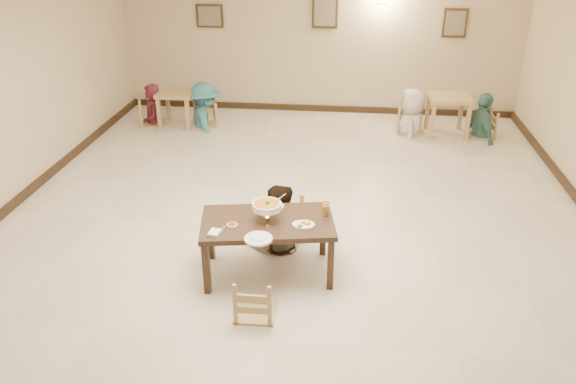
# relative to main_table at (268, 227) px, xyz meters

# --- Properties ---
(floor) EXTENTS (10.00, 10.00, 0.00)m
(floor) POSITION_rel_main_table_xyz_m (0.18, 1.05, -0.60)
(floor) COLOR beige
(floor) RESTS_ON ground
(wall_back) EXTENTS (10.00, 0.00, 10.00)m
(wall_back) POSITION_rel_main_table_xyz_m (0.18, 6.05, 0.90)
(wall_back) COLOR beige
(wall_back) RESTS_ON floor
(baseboard_back) EXTENTS (8.00, 0.06, 0.12)m
(baseboard_back) POSITION_rel_main_table_xyz_m (0.18, 6.02, -0.54)
(baseboard_back) COLOR #2F1F13
(baseboard_back) RESTS_ON floor
(baseboard_left) EXTENTS (0.06, 10.00, 0.12)m
(baseboard_left) POSITION_rel_main_table_xyz_m (-3.79, 1.05, -0.54)
(baseboard_left) COLOR #2F1F13
(baseboard_left) RESTS_ON floor
(picture_a) EXTENTS (0.55, 0.04, 0.45)m
(picture_a) POSITION_rel_main_table_xyz_m (-2.02, 6.01, 1.30)
(picture_a) COLOR #392915
(picture_a) RESTS_ON wall_back
(picture_b) EXTENTS (0.50, 0.04, 0.60)m
(picture_b) POSITION_rel_main_table_xyz_m (0.28, 6.01, 1.40)
(picture_b) COLOR #392915
(picture_b) RESTS_ON wall_back
(picture_c) EXTENTS (0.45, 0.04, 0.55)m
(picture_c) POSITION_rel_main_table_xyz_m (2.78, 6.01, 1.25)
(picture_c) COLOR #392915
(picture_c) RESTS_ON wall_back
(main_table) EXTENTS (1.57, 1.05, 0.68)m
(main_table) POSITION_rel_main_table_xyz_m (0.00, 0.00, 0.00)
(main_table) COLOR #392517
(main_table) RESTS_ON floor
(chair_far) EXTENTS (0.50, 0.50, 1.07)m
(chair_far) POSITION_rel_main_table_xyz_m (0.05, 0.72, -0.07)
(chair_far) COLOR tan
(chair_far) RESTS_ON floor
(chair_near) EXTENTS (0.42, 0.42, 0.89)m
(chair_near) POSITION_rel_main_table_xyz_m (-0.03, -0.75, -0.16)
(chair_near) COLOR tan
(chair_near) RESTS_ON floor
(main_diner) EXTENTS (0.87, 0.72, 1.62)m
(main_diner) POSITION_rel_main_table_xyz_m (0.02, 0.62, 0.21)
(main_diner) COLOR gray
(main_diner) RESTS_ON floor
(curry_warmer) EXTENTS (0.36, 0.32, 0.29)m
(curry_warmer) POSITION_rel_main_table_xyz_m (-0.01, 0.01, 0.25)
(curry_warmer) COLOR silver
(curry_warmer) RESTS_ON main_table
(rice_plate_far) EXTENTS (0.29, 0.29, 0.07)m
(rice_plate_far) POSITION_rel_main_table_xyz_m (-0.00, 0.32, 0.09)
(rice_plate_far) COLOR white
(rice_plate_far) RESTS_ON main_table
(rice_plate_near) EXTENTS (0.30, 0.30, 0.07)m
(rice_plate_near) POSITION_rel_main_table_xyz_m (-0.03, -0.42, 0.09)
(rice_plate_near) COLOR white
(rice_plate_near) RESTS_ON main_table
(fried_plate) EXTENTS (0.25, 0.25, 0.05)m
(fried_plate) POSITION_rel_main_table_xyz_m (0.40, -0.07, 0.10)
(fried_plate) COLOR white
(fried_plate) RESTS_ON main_table
(chili_dish) EXTENTS (0.12, 0.12, 0.02)m
(chili_dish) POSITION_rel_main_table_xyz_m (-0.36, -0.16, 0.09)
(chili_dish) COLOR white
(chili_dish) RESTS_ON main_table
(napkin_cutlery) EXTENTS (0.16, 0.23, 0.03)m
(napkin_cutlery) POSITION_rel_main_table_xyz_m (-0.51, -0.34, 0.09)
(napkin_cutlery) COLOR white
(napkin_cutlery) RESTS_ON main_table
(drink_glass) EXTENTS (0.08, 0.08, 0.16)m
(drink_glass) POSITION_rel_main_table_xyz_m (0.63, 0.20, 0.15)
(drink_glass) COLOR white
(drink_glass) RESTS_ON main_table
(bg_table_left) EXTENTS (0.68, 0.68, 0.68)m
(bg_table_left) POSITION_rel_main_table_xyz_m (-2.47, 4.82, -0.06)
(bg_table_left) COLOR tan
(bg_table_left) RESTS_ON floor
(bg_table_right) EXTENTS (0.77, 0.77, 0.75)m
(bg_table_right) POSITION_rel_main_table_xyz_m (2.66, 4.88, 0.01)
(bg_table_right) COLOR tan
(bg_table_right) RESTS_ON floor
(bg_chair_ll) EXTENTS (0.48, 0.48, 1.03)m
(bg_chair_ll) POSITION_rel_main_table_xyz_m (-2.99, 4.84, -0.09)
(bg_chair_ll) COLOR tan
(bg_chair_ll) RESTS_ON floor
(bg_chair_lr) EXTENTS (0.43, 0.43, 0.92)m
(bg_chair_lr) POSITION_rel_main_table_xyz_m (-1.94, 4.85, -0.14)
(bg_chair_lr) COLOR tan
(bg_chair_lr) RESTS_ON floor
(bg_chair_rl) EXTENTS (0.47, 0.47, 1.01)m
(bg_chair_rl) POSITION_rel_main_table_xyz_m (2.02, 4.92, -0.10)
(bg_chair_rl) COLOR tan
(bg_chair_rl) RESTS_ON floor
(bg_chair_rr) EXTENTS (0.45, 0.45, 0.95)m
(bg_chair_rr) POSITION_rel_main_table_xyz_m (3.30, 4.85, -0.13)
(bg_chair_rr) COLOR tan
(bg_chair_rr) RESTS_ON floor
(bg_diner_a) EXTENTS (0.60, 0.69, 1.60)m
(bg_diner_a) POSITION_rel_main_table_xyz_m (-2.99, 4.84, 0.20)
(bg_diner_a) COLOR #55192A
(bg_diner_a) RESTS_ON floor
(bg_diner_b) EXTENTS (1.10, 1.28, 1.72)m
(bg_diner_b) POSITION_rel_main_table_xyz_m (-1.94, 4.85, 0.26)
(bg_diner_b) COLOR teal
(bg_diner_b) RESTS_ON floor
(bg_diner_c) EXTENTS (0.61, 0.87, 1.69)m
(bg_diner_c) POSITION_rel_main_table_xyz_m (2.02, 4.92, 0.24)
(bg_diner_c) COLOR silver
(bg_diner_c) RESTS_ON floor
(bg_diner_d) EXTENTS (0.60, 1.04, 1.66)m
(bg_diner_d) POSITION_rel_main_table_xyz_m (3.30, 4.85, 0.23)
(bg_diner_d) COLOR #4A8378
(bg_diner_d) RESTS_ON floor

